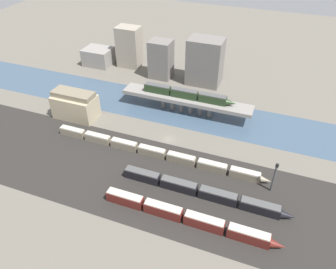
{
  "coord_description": "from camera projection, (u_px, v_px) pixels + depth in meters",
  "views": [
    {
      "loc": [
        37.71,
        -99.8,
        82.26
      ],
      "look_at": [
        0.0,
        -0.66,
        2.94
      ],
      "focal_mm": 35.0,
      "sensor_mm": 36.0,
      "label": 1
    }
  ],
  "objects": [
    {
      "name": "ground_plane",
      "position": [
        169.0,
        139.0,
        134.71
      ],
      "size": [
        400.0,
        400.0,
        0.0
      ],
      "primitive_type": "plane",
      "color": "#666056"
    },
    {
      "name": "railbed_yard",
      "position": [
        145.0,
        178.0,
        116.74
      ],
      "size": [
        280.0,
        42.0,
        0.01
      ],
      "primitive_type": "cube",
      "color": "#282623",
      "rests_on": "ground"
    },
    {
      "name": "river_water",
      "position": [
        186.0,
        111.0,
        151.68
      ],
      "size": [
        320.0,
        26.64,
        0.01
      ],
      "primitive_type": "cube",
      "color": "#3D5166",
      "rests_on": "ground"
    },
    {
      "name": "bridge",
      "position": [
        186.0,
        101.0,
        148.19
      ],
      "size": [
        59.99,
        8.55,
        7.35
      ],
      "color": "gray",
      "rests_on": "ground"
    },
    {
      "name": "train_on_bridge",
      "position": [
        188.0,
        94.0,
        146.0
      ],
      "size": [
        42.42,
        3.18,
        3.87
      ],
      "color": "#23381E",
      "rests_on": "bridge"
    },
    {
      "name": "train_yard_near",
      "position": [
        188.0,
        217.0,
        100.07
      ],
      "size": [
        56.69,
        3.01,
        4.08
      ],
      "color": "#5B1E19",
      "rests_on": "ground"
    },
    {
      "name": "train_yard_mid",
      "position": [
        203.0,
        192.0,
        108.76
      ],
      "size": [
        58.08,
        3.12,
        3.74
      ],
      "color": "black",
      "rests_on": "ground"
    },
    {
      "name": "train_yard_far",
      "position": [
        155.0,
        152.0,
        125.43
      ],
      "size": [
        86.24,
        2.72,
        3.41
      ],
      "color": "gray",
      "rests_on": "ground"
    },
    {
      "name": "warehouse_building",
      "position": [
        75.0,
        105.0,
        144.85
      ],
      "size": [
        18.94,
        10.53,
        12.64
      ],
      "color": "tan",
      "rests_on": "ground"
    },
    {
      "name": "signal_tower",
      "position": [
        274.0,
        177.0,
        108.14
      ],
      "size": [
        1.0,
        0.73,
        12.02
      ],
      "color": "#4C4C51",
      "rests_on": "ground"
    },
    {
      "name": "city_block_far_left",
      "position": [
        98.0,
        57.0,
        189.99
      ],
      "size": [
        15.74,
        12.76,
        9.57
      ],
      "primitive_type": "cube",
      "color": "gray",
      "rests_on": "ground"
    },
    {
      "name": "city_block_left",
      "position": [
        129.0,
        47.0,
        184.51
      ],
      "size": [
        12.84,
        9.31,
        22.75
      ],
      "primitive_type": "cube",
      "color": "gray",
      "rests_on": "ground"
    },
    {
      "name": "city_block_center",
      "position": [
        161.0,
        59.0,
        174.03
      ],
      "size": [
        11.54,
        10.03,
        20.26
      ],
      "primitive_type": "cube",
      "color": "slate",
      "rests_on": "ground"
    },
    {
      "name": "city_block_right",
      "position": [
        205.0,
        62.0,
        167.22
      ],
      "size": [
        17.38,
        12.47,
        23.96
      ],
      "primitive_type": "cube",
      "color": "slate",
      "rests_on": "ground"
    }
  ]
}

